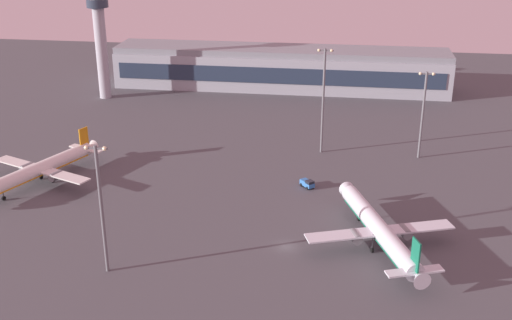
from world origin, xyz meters
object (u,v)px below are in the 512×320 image
object	(u,v)px
apron_light_central	(423,110)
apron_light_east	(101,202)
baggage_tractor	(307,183)
apron_light_west	(323,96)
airplane_far_stand	(380,230)
airplane_taxiway_distant	(40,169)
control_tower	(100,34)

from	to	relation	value
apron_light_central	apron_light_east	size ratio (longest dim) A/B	0.95
baggage_tractor	apron_light_west	bearing A→B (deg)	-136.64
apron_light_east	apron_light_central	bearing A→B (deg)	46.77
apron_light_west	apron_light_east	distance (m)	83.65
airplane_far_stand	airplane_taxiway_distant	xyz separation A→B (m)	(-88.45, 21.45, -0.10)
airplane_taxiway_distant	baggage_tractor	bearing A→B (deg)	-151.62
apron_light_west	airplane_far_stand	bearing A→B (deg)	-74.74
airplane_far_stand	apron_light_west	size ratio (longest dim) A/B	1.31
airplane_taxiway_distant	apron_light_west	bearing A→B (deg)	-132.80
control_tower	baggage_tractor	size ratio (longest dim) A/B	9.73
apron_light_central	apron_light_east	world-z (taller)	apron_light_east
airplane_taxiway_distant	airplane_far_stand	bearing A→B (deg)	-171.37
apron_light_west	apron_light_east	world-z (taller)	apron_light_west
apron_light_west	apron_light_central	bearing A→B (deg)	-0.88
control_tower	airplane_far_stand	xyz separation A→B (m)	(100.87, -102.46, -20.42)
control_tower	airplane_taxiway_distant	xyz separation A→B (m)	(12.42, -81.01, -20.52)
airplane_far_stand	apron_light_east	xyz separation A→B (m)	(-55.08, -17.95, 11.45)
apron_light_central	baggage_tractor	bearing A→B (deg)	-140.04
baggage_tractor	apron_light_central	xyz separation A→B (m)	(31.07, 26.04, 13.64)
baggage_tractor	apron_light_east	bearing A→B (deg)	9.76
airplane_taxiway_distant	apron_light_west	distance (m)	81.99
airplane_far_stand	apron_light_east	size ratio (longest dim) A/B	1.50
airplane_far_stand	apron_light_east	distance (m)	59.05
control_tower	airplane_taxiway_distant	size ratio (longest dim) A/B	1.07
baggage_tractor	apron_light_east	world-z (taller)	apron_light_east
apron_light_west	airplane_taxiway_distant	bearing A→B (deg)	-155.06
control_tower	apron_light_west	xyz separation A→B (m)	(85.72, -46.92, -6.85)
airplane_taxiway_distant	baggage_tractor	world-z (taller)	airplane_taxiway_distant
airplane_taxiway_distant	apron_light_west	world-z (taller)	apron_light_west
control_tower	apron_light_west	distance (m)	97.97
apron_light_central	apron_light_west	xyz separation A→B (m)	(-28.73, 0.44, 2.89)
airplane_taxiway_distant	baggage_tractor	distance (m)	71.42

